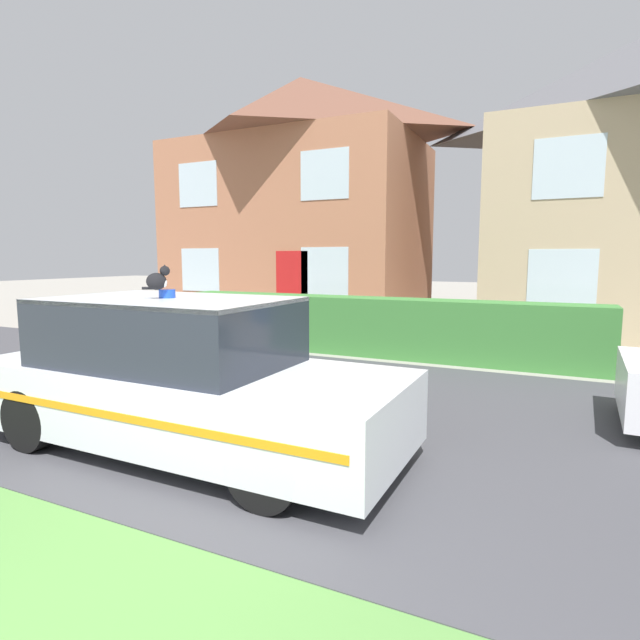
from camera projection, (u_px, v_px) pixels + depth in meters
road_strip at (351, 414)px, 6.10m from camera, size 28.00×6.16×0.01m
garden_hedge at (372, 326)px, 9.84m from camera, size 8.40×0.75×1.13m
police_car at (182, 377)px, 4.96m from camera, size 4.40×1.72×1.58m
cat at (158, 280)px, 4.79m from camera, size 0.28×0.22×0.24m
house_left at (301, 197)px, 16.42m from camera, size 7.98×5.56×7.67m
wheelie_bin at (208, 317)px, 11.47m from camera, size 0.71×0.73×1.10m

